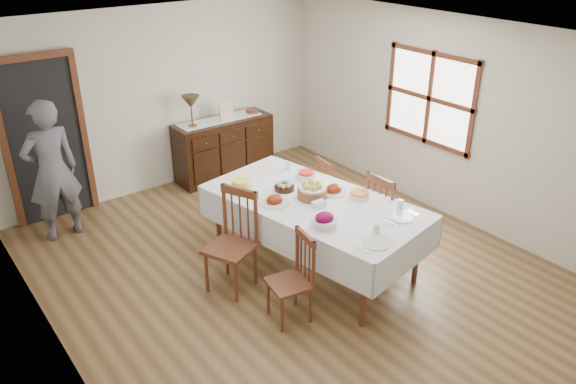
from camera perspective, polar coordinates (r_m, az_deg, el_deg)
ground at (r=6.47m, az=0.54°, el=-7.90°), size 6.00×6.00×0.00m
room_shell at (r=5.96m, az=-3.01°, el=6.70°), size 5.02×6.02×2.65m
dining_table at (r=6.17m, az=2.63°, el=-1.63°), size 1.68×2.64×0.85m
chair_left_near at (r=5.51m, az=0.57°, el=-8.69°), size 0.45×0.45×0.93m
chair_left_far at (r=5.95m, az=-5.61°, el=-4.90°), size 0.61×0.61×1.11m
chair_right_near at (r=6.59m, az=9.95°, el=-2.30°), size 0.44×0.44×1.04m
chair_right_far at (r=7.18m, az=4.44°, el=0.01°), size 0.44×0.44×0.93m
sideboard at (r=8.65m, az=-6.53°, el=4.45°), size 1.51×0.55×0.91m
person at (r=7.28m, az=-22.94°, el=2.40°), size 0.62×0.42×1.89m
bread_basket at (r=6.15m, az=2.47°, el=0.07°), size 0.33×0.33×0.19m
egg_basket at (r=6.34m, az=-0.38°, el=0.54°), size 0.23×0.23×0.10m
ham_platter_a at (r=6.05m, az=-1.38°, el=-0.88°), size 0.33×0.33×0.11m
ham_platter_b at (r=6.31m, az=4.68°, el=0.22°), size 0.33×0.33×0.11m
beet_bowl at (r=5.59m, az=3.71°, el=-2.93°), size 0.26×0.26×0.15m
carrot_bowl at (r=6.64m, az=1.89°, el=1.73°), size 0.24×0.24×0.08m
pineapple_bowl at (r=6.30m, az=-4.77°, el=0.58°), size 0.22×0.22×0.15m
casserole_dish at (r=6.21m, az=7.27°, el=-0.27°), size 0.22×0.22×0.07m
butter_dish at (r=5.97m, az=3.16°, el=-1.25°), size 0.15×0.11×0.07m
setting_left at (r=5.43m, az=8.92°, el=-4.71°), size 0.44×0.31×0.10m
setting_right at (r=5.93m, az=11.33°, el=-2.11°), size 0.44×0.31×0.10m
glass_far_a at (r=6.41m, az=-3.82°, el=0.88°), size 0.07×0.07×0.09m
glass_far_b at (r=6.85m, az=0.06°, el=2.67°), size 0.07×0.07×0.10m
runner at (r=8.51m, az=-6.92°, el=7.33°), size 1.30×0.35×0.01m
table_lamp at (r=8.16m, az=-9.85°, el=8.91°), size 0.26×0.26×0.46m
picture_frame at (r=8.47m, az=-6.28°, el=8.24°), size 0.22×0.08×0.28m
deco_bowl at (r=8.77m, az=-3.66°, el=8.21°), size 0.20×0.20×0.06m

